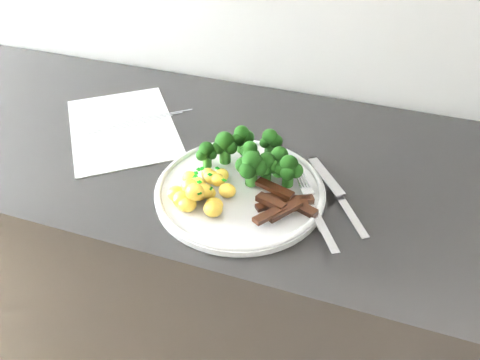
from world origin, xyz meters
The scene contains 8 objects.
counter centered at (0.11, 1.68, 0.43)m, with size 2.29×0.57×0.86m.
recipe_paper centered at (-0.09, 1.71, 0.86)m, with size 0.35×0.37×0.00m.
plate centered at (0.21, 1.59, 0.87)m, with size 0.30×0.30×0.02m.
broccoli centered at (0.22, 1.64, 0.91)m, with size 0.20×0.13×0.07m.
potatoes centered at (0.16, 1.54, 0.89)m, with size 0.11×0.12×0.05m.
beef_strips centered at (0.29, 1.56, 0.88)m, with size 0.12×0.11×0.02m.
fork centered at (0.35, 1.56, 0.88)m, with size 0.11×0.18×0.02m.
knife centered at (0.39, 1.60, 0.87)m, with size 0.13×0.18×0.02m.
Camera 1 is at (0.41, 1.01, 1.38)m, focal length 34.23 mm.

